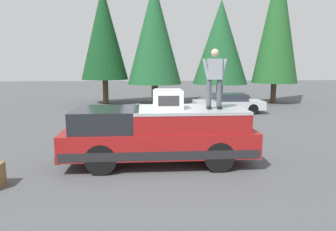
# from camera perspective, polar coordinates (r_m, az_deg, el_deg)

# --- Properties ---
(ground_plane) EXTENTS (90.00, 90.00, 0.00)m
(ground_plane) POSITION_cam_1_polar(r_m,az_deg,el_deg) (9.47, -3.80, -8.63)
(ground_plane) COLOR #4C4F51
(pickup_truck) EXTENTS (2.01, 5.54, 1.65)m
(pickup_truck) POSITION_cam_1_polar(r_m,az_deg,el_deg) (9.25, -1.58, -3.45)
(pickup_truck) COLOR maroon
(pickup_truck) RESTS_ON ground
(compressor_unit) EXTENTS (0.65, 0.84, 0.56)m
(compressor_unit) POSITION_cam_1_polar(r_m,az_deg,el_deg) (9.00, -0.03, 3.01)
(compressor_unit) COLOR silver
(compressor_unit) RESTS_ON pickup_truck
(person_on_truck_bed) EXTENTS (0.29, 0.72, 1.69)m
(person_on_truck_bed) POSITION_cam_1_polar(r_m,az_deg,el_deg) (9.02, 8.44, 6.90)
(person_on_truck_bed) COLOR #4C515B
(person_on_truck_bed) RESTS_ON pickup_truck
(parked_car_silver) EXTENTS (1.64, 4.10, 1.16)m
(parked_car_silver) POSITION_cam_1_polar(r_m,az_deg,el_deg) (19.14, 10.95, 2.20)
(parked_car_silver) COLOR silver
(parked_car_silver) RESTS_ON ground
(conifer_far_left) EXTENTS (3.28, 3.28, 10.49)m
(conifer_far_left) POSITION_cam_1_polar(r_m,az_deg,el_deg) (24.88, 19.25, 15.98)
(conifer_far_left) COLOR #4C3826
(conifer_far_left) RESTS_ON ground
(conifer_left) EXTENTS (4.11, 4.11, 7.58)m
(conifer_left) POSITION_cam_1_polar(r_m,az_deg,el_deg) (24.27, 9.55, 12.97)
(conifer_left) COLOR #4C3826
(conifer_left) RESTS_ON ground
(conifer_center_left) EXTENTS (3.87, 3.87, 8.64)m
(conifer_center_left) POSITION_cam_1_polar(r_m,az_deg,el_deg) (23.01, -2.49, 14.69)
(conifer_center_left) COLOR #4C3826
(conifer_center_left) RESTS_ON ground
(conifer_center_right) EXTENTS (3.35, 3.35, 8.38)m
(conifer_center_right) POSITION_cam_1_polar(r_m,az_deg,el_deg) (23.60, -11.62, 14.44)
(conifer_center_right) COLOR #4C3826
(conifer_center_right) RESTS_ON ground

